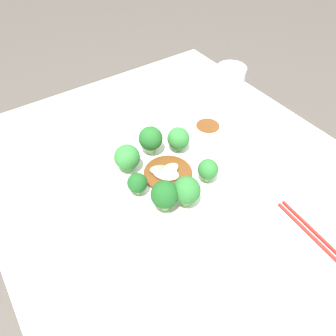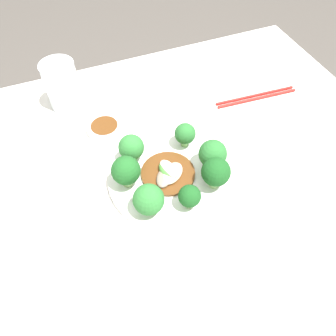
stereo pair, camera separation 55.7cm
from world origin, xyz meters
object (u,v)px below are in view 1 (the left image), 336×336
at_px(plate, 168,177).
at_px(stirfry_center, 167,172).
at_px(broccoli_southeast, 165,195).
at_px(sauce_dish, 208,128).
at_px(broccoli_southwest, 127,158).
at_px(broccoli_east, 187,191).
at_px(broccoli_northwest, 178,139).
at_px(broccoli_west, 151,139).
at_px(broccoli_northeast, 208,170).
at_px(drinking_glass, 229,86).
at_px(chopsticks, 320,241).
at_px(broccoli_south, 137,183).

bearing_deg(plate, stirfry_center, -91.26).
distance_m(broccoli_southeast, sauce_dish, 0.29).
xyz_separation_m(broccoli_southwest, broccoli_east, (0.15, 0.05, 0.00)).
distance_m(broccoli_northwest, stirfry_center, 0.09).
height_order(broccoli_northwest, stirfry_center, broccoli_northwest).
bearing_deg(stirfry_center, plate, 88.74).
distance_m(broccoli_southwest, broccoli_east, 0.16).
bearing_deg(broccoli_west, broccoli_southwest, -75.54).
height_order(broccoli_west, broccoli_northeast, broccoli_west).
distance_m(broccoli_southwest, broccoli_northwest, 0.13).
relative_size(broccoli_west, drinking_glass, 0.61).
xyz_separation_m(broccoli_northeast, chopsticks, (0.23, 0.09, -0.05)).
distance_m(broccoli_east, drinking_glass, 0.39).
relative_size(broccoli_northwest, chopsticks, 0.29).
relative_size(broccoli_northwest, sauce_dish, 0.75).
bearing_deg(plate, sauce_dish, 114.60).
height_order(broccoli_northeast, sauce_dish, broccoli_northeast).
bearing_deg(broccoli_northwest, sauce_dish, 104.52).
height_order(broccoli_southeast, broccoli_northwest, broccoli_southeast).
bearing_deg(broccoli_northeast, broccoli_south, -110.60).
distance_m(broccoli_southwest, chopsticks, 0.42).
relative_size(broccoli_southwest, broccoli_northwest, 1.08).
relative_size(plate, broccoli_northwest, 3.94).
relative_size(plate, stirfry_center, 2.24).
relative_size(broccoli_southeast, broccoli_northwest, 1.14).
distance_m(broccoli_northeast, drinking_glass, 0.32).
bearing_deg(broccoli_southwest, broccoli_southeast, 3.04).
height_order(broccoli_southwest, stirfry_center, broccoli_southwest).
xyz_separation_m(plate, chopsticks, (0.30, 0.15, -0.00)).
bearing_deg(broccoli_southwest, drinking_glass, 102.53).
bearing_deg(broccoli_southwest, sauce_dish, 94.71).
height_order(broccoli_east, broccoli_northwest, broccoli_east).
xyz_separation_m(plate, sauce_dish, (-0.08, 0.18, 0.00)).
distance_m(broccoli_northwest, sauce_dish, 0.13).
relative_size(broccoli_southwest, chopsticks, 0.31).
xyz_separation_m(broccoli_east, sauce_dish, (-0.17, 0.20, -0.05)).
distance_m(stirfry_center, sauce_dish, 0.20).
xyz_separation_m(broccoli_west, broccoli_northeast, (0.14, 0.05, -0.01)).
distance_m(broccoli_west, broccoli_northeast, 0.15).
bearing_deg(broccoli_southwest, broccoli_west, 104.46).
bearing_deg(broccoli_southwest, plate, 45.83).
xyz_separation_m(stirfry_center, sauce_dish, (-0.08, 0.18, -0.02)).
height_order(broccoli_northeast, drinking_glass, drinking_glass).
bearing_deg(broccoli_west, sauce_dish, 90.54).
relative_size(broccoli_west, broccoli_southwest, 1.07).
bearing_deg(broccoli_southwest, broccoli_northwest, 85.64).
xyz_separation_m(broccoli_west, broccoli_east, (0.17, -0.02, -0.00)).
distance_m(broccoli_southwest, sauce_dish, 0.25).
xyz_separation_m(broccoli_south, sauce_dish, (-0.09, 0.26, -0.04)).
bearing_deg(broccoli_southeast, broccoli_south, -159.13).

